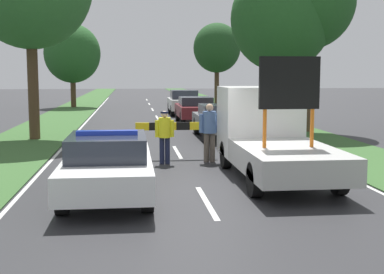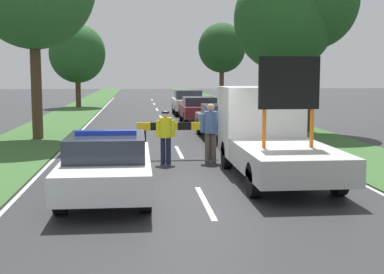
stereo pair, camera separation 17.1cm
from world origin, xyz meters
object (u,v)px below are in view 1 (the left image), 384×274
(work_truck, at_px, (269,134))
(roadside_tree_near_right, at_px, (72,54))
(police_car, at_px, (108,164))
(queued_car_wagon_maroon, at_px, (195,109))
(roadside_tree_near_left, at_px, (281,19))
(traffic_cone_near_police, at_px, (263,144))
(queued_car_suv_grey, at_px, (220,120))
(road_barrier, at_px, (176,129))
(traffic_cone_centre_front, at_px, (110,146))
(pedestrian_civilian, at_px, (209,128))
(queued_car_van_white, at_px, (184,102))
(police_officer, at_px, (165,132))
(roadside_tree_far_left, at_px, (217,48))
(roadside_tree_mid_right, at_px, (309,1))

(work_truck, distance_m, roadside_tree_near_right, 30.55)
(police_car, distance_m, work_truck, 4.67)
(queued_car_wagon_maroon, xyz_separation_m, roadside_tree_near_left, (3.32, -4.84, 4.38))
(police_car, relative_size, work_truck, 0.85)
(traffic_cone_near_police, bearing_deg, queued_car_suv_grey, 100.60)
(road_barrier, relative_size, roadside_tree_near_left, 0.34)
(traffic_cone_centre_front, height_order, roadside_tree_near_right, roadside_tree_near_right)
(work_truck, relative_size, pedestrian_civilian, 3.20)
(road_barrier, bearing_deg, roadside_tree_near_right, 102.58)
(pedestrian_civilian, relative_size, queued_car_van_white, 0.42)
(police_officer, distance_m, roadside_tree_far_left, 32.02)
(road_barrier, xyz_separation_m, queued_car_wagon_maroon, (2.05, 11.95, -0.18))
(police_officer, xyz_separation_m, traffic_cone_near_police, (3.50, 1.91, -0.66))
(roadside_tree_near_left, xyz_separation_m, roadside_tree_near_right, (-11.33, 19.05, -0.92))
(police_officer, distance_m, queued_car_suv_grey, 6.74)
(traffic_cone_near_police, xyz_separation_m, roadside_tree_far_left, (3.07, 29.19, 4.59))
(queued_car_suv_grey, bearing_deg, queued_car_van_white, -88.73)
(road_barrier, bearing_deg, roadside_tree_far_left, 78.22)
(road_barrier, height_order, police_officer, police_officer)
(roadside_tree_near_left, relative_size, roadside_tree_near_right, 1.16)
(work_truck, distance_m, queued_car_van_white, 20.94)
(police_car, relative_size, traffic_cone_near_police, 8.20)
(road_barrier, xyz_separation_m, roadside_tree_near_right, (-5.96, 26.16, 3.27))
(roadside_tree_near_left, distance_m, roadside_tree_near_right, 22.19)
(queued_car_suv_grey, bearing_deg, roadside_tree_near_right, -68.62)
(queued_car_van_white, bearing_deg, roadside_tree_far_left, -108.71)
(pedestrian_civilian, distance_m, queued_car_wagon_maroon, 12.83)
(road_barrier, xyz_separation_m, queued_car_suv_grey, (2.26, 5.15, -0.19))
(road_barrier, bearing_deg, roadside_tree_mid_right, 46.33)
(queued_car_suv_grey, height_order, roadside_tree_mid_right, roadside_tree_mid_right)
(police_officer, distance_m, roadside_tree_near_left, 10.84)
(roadside_tree_near_left, distance_m, roadside_tree_mid_right, 1.47)
(pedestrian_civilian, xyz_separation_m, roadside_tree_near_left, (4.42, 7.94, 4.09))
(pedestrian_civilian, bearing_deg, roadside_tree_near_left, 84.16)
(police_officer, distance_m, roadside_tree_mid_right, 11.77)
(road_barrier, distance_m, pedestrian_civilian, 1.27)
(queued_car_van_white, bearing_deg, roadside_tree_near_left, 107.54)
(roadside_tree_near_right, bearing_deg, work_truck, -74.36)
(pedestrian_civilian, xyz_separation_m, roadside_tree_near_right, (-6.92, 26.99, 3.17))
(police_officer, height_order, roadside_tree_near_left, roadside_tree_near_left)
(roadside_tree_far_left, bearing_deg, roadside_tree_near_left, -91.89)
(queued_car_wagon_maroon, height_order, queued_car_van_white, queued_car_van_white)
(work_truck, relative_size, police_officer, 3.59)
(roadside_tree_near_left, xyz_separation_m, roadside_tree_far_left, (0.76, 22.96, -0.26))
(traffic_cone_near_police, height_order, roadside_tree_far_left, roadside_tree_far_left)
(police_car, relative_size, pedestrian_civilian, 2.72)
(work_truck, height_order, roadside_tree_mid_right, roadside_tree_mid_right)
(police_car, bearing_deg, roadside_tree_mid_right, 51.37)
(pedestrian_civilian, xyz_separation_m, roadside_tree_far_left, (5.18, 30.90, 3.83))
(work_truck, height_order, roadside_tree_far_left, roadside_tree_far_left)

